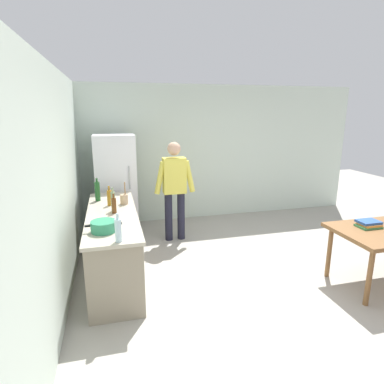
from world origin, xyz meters
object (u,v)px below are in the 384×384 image
bottle_beer_brown (114,205)px  refrigerator (116,185)px  book_stack (369,224)px  cooking_pot (104,226)px  bottle_water_clear (118,230)px  utensil_jar (124,199)px  person (175,185)px  bottle_oil_amber (109,197)px  bottle_wine_green (97,191)px  bottle_vinegar_tall (113,201)px

bottle_beer_brown → refrigerator: bearing=87.7°
book_stack → cooking_pot: bearing=175.1°
book_stack → bottle_water_clear: bearing=-179.0°
bottle_water_clear → book_stack: bearing=1.0°
utensil_jar → bottle_beer_brown: 0.43m
person → bottle_water_clear: person is taller
bottle_beer_brown → bottle_water_clear: 0.98m
utensil_jar → bottle_oil_amber: size_ratio=1.14×
utensil_jar → bottle_oil_amber: 0.21m
utensil_jar → person: bearing=38.1°
refrigerator → bottle_wine_green: (-0.29, -0.96, 0.15)m
cooking_pot → bottle_wine_green: (-0.10, 1.32, 0.09)m
utensil_jar → bottle_beer_brown: (-0.15, -0.40, 0.03)m
refrigerator → bottle_vinegar_tall: bearing=-92.7°
bottle_beer_brown → bottle_water_clear: bearing=-88.6°
bottle_oil_amber → bottle_beer_brown: bottle_oil_amber is taller
person → bottle_wine_green: (-1.24, -0.40, 0.07)m
person → bottle_wine_green: size_ratio=5.00×
bottle_water_clear → person: bearing=64.3°
bottle_oil_amber → bottle_water_clear: 1.36m
bottle_water_clear → book_stack: 3.12m
bottle_oil_amber → book_stack: (3.19, -1.30, -0.23)m
person → utensil_jar: (-0.87, -0.68, 0.00)m
refrigerator → bottle_wine_green: bearing=-106.8°
bottle_beer_brown → bottle_vinegar_tall: size_ratio=0.81×
cooking_pot → bottle_beer_brown: bearing=78.9°
refrigerator → bottle_oil_amber: (-0.12, -1.26, 0.12)m
cooking_pot → person: bearing=56.5°
refrigerator → bottle_beer_brown: refrigerator is taller
refrigerator → person: 1.10m
bottle_water_clear → bottle_wine_green: size_ratio=0.88×
person → bottle_vinegar_tall: (-1.02, -0.98, 0.06)m
cooking_pot → utensil_jar: utensil_jar is taller
bottle_vinegar_tall → utensil_jar: bearing=63.0°
bottle_oil_amber → bottle_water_clear: (0.08, -1.36, 0.01)m
cooking_pot → utensil_jar: bearing=75.3°
cooking_pot → bottle_beer_brown: (0.13, 0.65, 0.05)m
bottle_wine_green → refrigerator: bearing=73.2°
person → cooking_pot: 2.07m
refrigerator → bottle_oil_amber: size_ratio=6.43×
bottle_vinegar_tall → bottle_beer_brown: bearing=-85.6°
bottle_water_clear → utensil_jar: bearing=84.9°
bottle_oil_amber → bottle_wine_green: size_ratio=0.82×
book_stack → bottle_vinegar_tall: bearing=162.0°
bottle_beer_brown → book_stack: 3.28m
person → book_stack: person is taller
person → bottle_oil_amber: size_ratio=6.07×
refrigerator → bottle_vinegar_tall: 1.55m
bottle_water_clear → book_stack: (3.12, 0.06, -0.24)m
bottle_beer_brown → bottle_vinegar_tall: 0.10m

